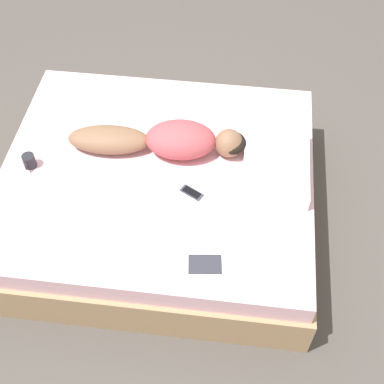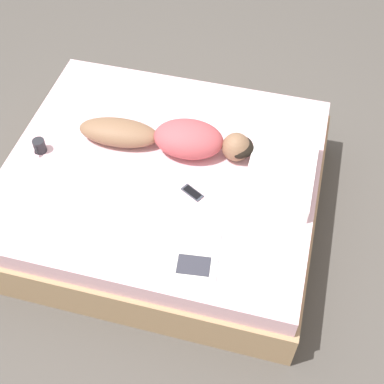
{
  "view_description": "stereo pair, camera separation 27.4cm",
  "coord_description": "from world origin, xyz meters",
  "px_view_note": "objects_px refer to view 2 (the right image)",
  "views": [
    {
      "loc": [
        2.3,
        0.52,
        3.19
      ],
      "look_at": [
        0.21,
        0.26,
        0.55
      ],
      "focal_mm": 50.0,
      "sensor_mm": 36.0,
      "label": 1
    },
    {
      "loc": [
        2.25,
        0.79,
        3.19
      ],
      "look_at": [
        0.21,
        0.26,
        0.55
      ],
      "focal_mm": 50.0,
      "sensor_mm": 36.0,
      "label": 2
    }
  ],
  "objects_px": {
    "coffee_mug": "(39,146)",
    "cell_phone": "(192,193)",
    "person": "(174,138)",
    "open_magazine": "(196,251)"
  },
  "relations": [
    {
      "from": "person",
      "to": "coffee_mug",
      "type": "relative_size",
      "value": 10.7
    },
    {
      "from": "open_magazine",
      "to": "coffee_mug",
      "type": "relative_size",
      "value": 3.84
    },
    {
      "from": "coffee_mug",
      "to": "cell_phone",
      "type": "xyz_separation_m",
      "value": [
        0.1,
        1.1,
        -0.05
      ]
    },
    {
      "from": "person",
      "to": "coffee_mug",
      "type": "bearing_deg",
      "value": -77.39
    },
    {
      "from": "person",
      "to": "coffee_mug",
      "type": "height_order",
      "value": "person"
    },
    {
      "from": "open_magazine",
      "to": "cell_phone",
      "type": "relative_size",
      "value": 2.71
    },
    {
      "from": "person",
      "to": "coffee_mug",
      "type": "distance_m",
      "value": 0.92
    },
    {
      "from": "coffee_mug",
      "to": "cell_phone",
      "type": "height_order",
      "value": "coffee_mug"
    },
    {
      "from": "open_magazine",
      "to": "cell_phone",
      "type": "height_order",
      "value": "same"
    },
    {
      "from": "person",
      "to": "open_magazine",
      "type": "relative_size",
      "value": 2.79
    }
  ]
}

